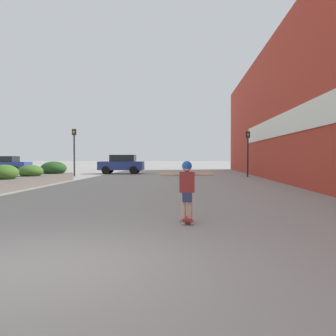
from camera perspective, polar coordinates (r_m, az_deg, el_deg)
ground_plane at (r=5.21m, az=-18.51°, el=-14.16°), size 300.00×300.00×0.00m
building_wall_right at (r=23.19m, az=16.97°, el=9.15°), size 0.67×46.71×8.99m
planter_box at (r=18.84m, az=-22.06°, el=-1.34°), size 1.72×11.69×1.36m
skateboard at (r=8.13m, az=2.89°, el=-7.88°), size 0.28×0.64×0.10m
skateboarder at (r=8.04m, az=2.90°, el=-2.41°), size 1.16×0.21×1.24m
car_center_left at (r=39.16m, az=-23.63°, el=0.58°), size 4.56×2.02×1.55m
car_center_right at (r=32.80m, az=-7.06°, el=0.62°), size 3.85×1.90×1.65m
traffic_light_left at (r=28.82m, az=-14.12°, el=3.54°), size 0.28×0.30×3.54m
traffic_light_right at (r=27.89m, az=12.07°, el=3.32°), size 0.28×0.30×3.31m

